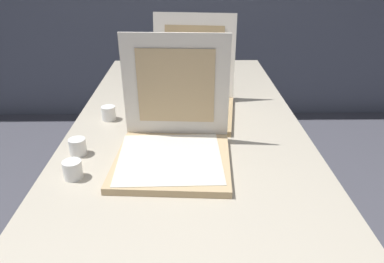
{
  "coord_description": "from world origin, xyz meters",
  "views": [
    {
      "loc": [
        0.0,
        -0.74,
        1.34
      ],
      "look_at": [
        0.02,
        0.4,
        0.79
      ],
      "focal_mm": 34.78,
      "sensor_mm": 36.0,
      "label": 1
    }
  ],
  "objects_px": {
    "pizza_box_middle": "(189,100)",
    "cup_white_mid": "(108,113)",
    "table": "(186,140)",
    "pizza_box_front": "(172,143)",
    "cup_white_near_center": "(77,147)",
    "cup_white_near_left": "(72,170)"
  },
  "relations": [
    {
      "from": "pizza_box_front",
      "to": "cup_white_mid",
      "type": "height_order",
      "value": "pizza_box_front"
    },
    {
      "from": "pizza_box_front",
      "to": "cup_white_near_left",
      "type": "bearing_deg",
      "value": -155.12
    },
    {
      "from": "pizza_box_middle",
      "to": "cup_white_mid",
      "type": "bearing_deg",
      "value": -158.77
    },
    {
      "from": "pizza_box_middle",
      "to": "cup_white_mid",
      "type": "relative_size",
      "value": 8.2
    },
    {
      "from": "table",
      "to": "pizza_box_middle",
      "type": "height_order",
      "value": "pizza_box_middle"
    },
    {
      "from": "pizza_box_middle",
      "to": "pizza_box_front",
      "type": "bearing_deg",
      "value": -90.62
    },
    {
      "from": "cup_white_mid",
      "to": "pizza_box_front",
      "type": "bearing_deg",
      "value": -49.66
    },
    {
      "from": "pizza_box_front",
      "to": "pizza_box_middle",
      "type": "height_order",
      "value": "pizza_box_front"
    },
    {
      "from": "pizza_box_front",
      "to": "cup_white_near_left",
      "type": "relative_size",
      "value": 6.88
    },
    {
      "from": "cup_white_near_left",
      "to": "pizza_box_front",
      "type": "bearing_deg",
      "value": 21.32
    },
    {
      "from": "table",
      "to": "cup_white_mid",
      "type": "xyz_separation_m",
      "value": [
        -0.32,
        0.09,
        0.08
      ]
    },
    {
      "from": "table",
      "to": "cup_white_near_left",
      "type": "height_order",
      "value": "cup_white_near_left"
    },
    {
      "from": "cup_white_mid",
      "to": "cup_white_near_center",
      "type": "bearing_deg",
      "value": -99.67
    },
    {
      "from": "pizza_box_front",
      "to": "pizza_box_middle",
      "type": "bearing_deg",
      "value": 85.31
    },
    {
      "from": "table",
      "to": "pizza_box_front",
      "type": "relative_size",
      "value": 5.21
    },
    {
      "from": "cup_white_near_center",
      "to": "table",
      "type": "bearing_deg",
      "value": 28.3
    },
    {
      "from": "table",
      "to": "cup_white_near_left",
      "type": "distance_m",
      "value": 0.49
    },
    {
      "from": "table",
      "to": "pizza_box_middle",
      "type": "bearing_deg",
      "value": 85.76
    },
    {
      "from": "pizza_box_front",
      "to": "cup_white_near_center",
      "type": "xyz_separation_m",
      "value": [
        -0.32,
        0.03,
        -0.03
      ]
    },
    {
      "from": "table",
      "to": "cup_white_near_center",
      "type": "xyz_separation_m",
      "value": [
        -0.36,
        -0.2,
        0.08
      ]
    },
    {
      "from": "pizza_box_front",
      "to": "pizza_box_middle",
      "type": "relative_size",
      "value": 0.84
    },
    {
      "from": "pizza_box_front",
      "to": "cup_white_near_left",
      "type": "height_order",
      "value": "pizza_box_front"
    }
  ]
}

